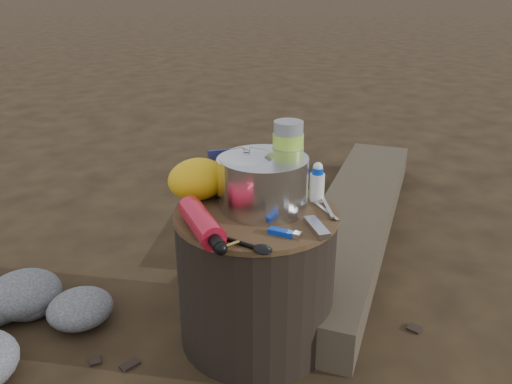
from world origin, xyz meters
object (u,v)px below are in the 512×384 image
stump (256,276)px  fuel_bottle (201,223)px  log_main (355,220)px  camping_pot (246,179)px  travel_mug (265,168)px  thermos (288,160)px

stump → fuel_bottle: 0.31m
log_main → fuel_bottle: 1.05m
camping_pot → fuel_bottle: 0.21m
stump → fuel_bottle: size_ratio=1.71×
camping_pot → fuel_bottle: size_ratio=0.62×
log_main → camping_pot: 0.88m
stump → travel_mug: travel_mug is taller
log_main → camping_pot: size_ratio=10.38×
stump → fuel_bottle: bearing=-166.9°
log_main → camping_pot: camping_pot is taller
log_main → travel_mug: bearing=-109.4°
thermos → travel_mug: size_ratio=1.84×
camping_pot → log_main: bearing=23.0°
stump → camping_pot: 0.30m
stump → thermos: size_ratio=2.05×
camping_pot → stump: bearing=-86.5°
camping_pot → travel_mug: (0.12, 0.10, -0.02)m
stump → camping_pot: size_ratio=2.76×
camping_pot → fuel_bottle: (-0.19, -0.09, -0.05)m
travel_mug → log_main: bearing=19.2°
stump → log_main: (0.71, 0.35, -0.14)m
thermos → travel_mug: 0.11m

